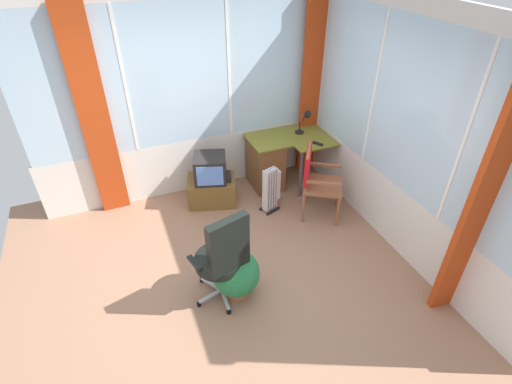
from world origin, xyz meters
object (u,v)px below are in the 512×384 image
object	(u,v)px
wooden_armchair	(314,175)
space_heater	(272,189)
office_chair	(223,255)
desk	(268,161)
tv_on_stand	(212,182)
desk_lamp	(307,119)
tv_remote	(318,144)
potted_plant	(236,274)

from	to	relation	value
wooden_armchair	space_heater	distance (m)	0.60
wooden_armchair	office_chair	xyz separation A→B (m)	(-1.53, -0.96, 0.02)
desk	office_chair	distance (m)	2.22
office_chair	tv_on_stand	size ratio (longest dim) A/B	1.51
desk_lamp	tv_remote	world-z (taller)	desk_lamp
space_heater	tv_remote	bearing A→B (deg)	14.34
tv_remote	office_chair	xyz separation A→B (m)	(-1.83, -1.43, -0.14)
desk	wooden_armchair	world-z (taller)	wooden_armchair
wooden_armchair	space_heater	world-z (taller)	wooden_armchair
space_heater	wooden_armchair	bearing A→B (deg)	-30.04
tv_on_stand	desk_lamp	bearing A→B (deg)	3.32
desk_lamp	office_chair	size ratio (longest dim) A/B	0.31
desk_lamp	tv_on_stand	xyz separation A→B (m)	(-1.46, -0.09, -0.65)
desk	potted_plant	xyz separation A→B (m)	(-1.14, -1.79, -0.11)
tv_remote	office_chair	distance (m)	2.33
desk	desk_lamp	distance (m)	0.81
desk	tv_remote	bearing A→B (deg)	-33.79
desk	tv_on_stand	world-z (taller)	desk
potted_plant	desk	bearing A→B (deg)	57.55
office_chair	space_heater	distance (m)	1.65
desk_lamp	office_chair	xyz separation A→B (m)	(-1.83, -1.79, -0.35)
wooden_armchair	office_chair	bearing A→B (deg)	-147.80
desk	space_heater	bearing A→B (deg)	-109.20
space_heater	potted_plant	xyz separation A→B (m)	(-0.94, -1.22, -0.04)
wooden_armchair	tv_on_stand	distance (m)	1.40
wooden_armchair	space_heater	xyz separation A→B (m)	(-0.47, 0.27, -0.27)
desk	desk_lamp	bearing A→B (deg)	-1.99
office_chair	tv_on_stand	world-z (taller)	office_chair
desk_lamp	space_heater	distance (m)	1.15
office_chair	tv_remote	bearing A→B (deg)	37.99
tv_on_stand	space_heater	distance (m)	0.84
wooden_armchair	potted_plant	distance (m)	1.72
desk	office_chair	xyz separation A→B (m)	(-1.26, -1.81, 0.22)
desk	tv_remote	distance (m)	0.77
office_chair	potted_plant	world-z (taller)	office_chair
tv_remote	office_chair	size ratio (longest dim) A/B	0.13
desk_lamp	wooden_armchair	distance (m)	0.95
desk_lamp	office_chair	world-z (taller)	office_chair
desk_lamp	tv_on_stand	world-z (taller)	desk_lamp
tv_remote	space_heater	bearing A→B (deg)	162.18
space_heater	desk	bearing A→B (deg)	70.80
desk	space_heater	world-z (taller)	desk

